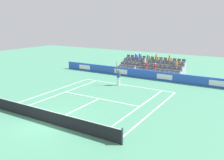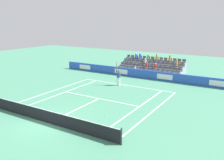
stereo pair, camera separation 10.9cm
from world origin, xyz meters
name	(u,v)px [view 1 (the left image)]	position (x,y,z in m)	size (l,w,h in m)	color
ground_plane	(49,123)	(0.00, 0.00, 0.00)	(80.00, 80.00, 0.00)	#47896B
line_baseline	(127,85)	(0.00, -11.89, 0.00)	(10.97, 0.10, 0.01)	white
line_service	(99,99)	(0.00, -6.40, 0.00)	(8.23, 0.10, 0.01)	white
line_centre_service	(77,109)	(0.00, -3.20, 0.00)	(0.10, 6.40, 0.01)	white
line_singles_sideline_left	(63,93)	(4.12, -5.95, 0.00)	(0.10, 11.89, 0.01)	white
line_singles_sideline_right	(137,108)	(-4.12, -5.95, 0.00)	(0.10, 11.89, 0.01)	white
line_doubles_sideline_left	(52,91)	(5.49, -5.95, 0.00)	(0.10, 11.89, 0.01)	white
line_doubles_sideline_right	(153,111)	(-5.49, -5.95, 0.00)	(0.10, 11.89, 0.01)	white
line_centre_mark	(126,85)	(0.00, -11.79, 0.00)	(0.10, 0.20, 0.01)	white
sponsor_barrier	(142,74)	(0.00, -15.97, 0.53)	(23.78, 0.22, 1.07)	blue
tennis_net	(48,117)	(0.00, 0.00, 0.49)	(11.97, 0.10, 1.07)	#33383D
tennis_player	(118,77)	(0.79, -11.34, 0.99)	(0.53, 0.39, 2.85)	white
stadium_stand	(151,69)	(0.00, -18.91, 0.68)	(8.68, 3.80, 2.60)	gray
loose_tennis_ball	(106,114)	(-2.61, -3.44, 0.03)	(0.07, 0.07, 0.07)	#D1E533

